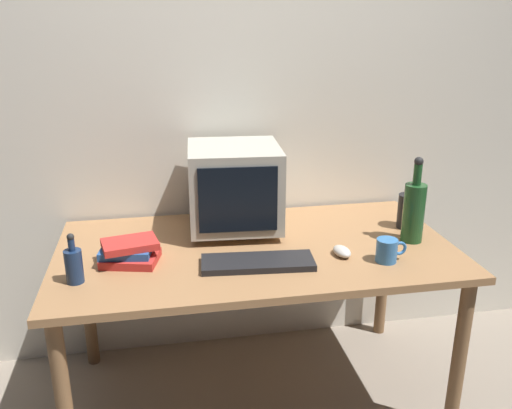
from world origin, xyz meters
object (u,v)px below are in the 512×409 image
object	(u,v)px
computer_mouse	(342,251)
bottle_short	(74,264)
keyboard	(258,262)
mug	(387,250)
bottle_tall	(414,210)
book_stack	(129,252)
metal_canister	(408,211)
crt_monitor	(234,187)

from	to	relation	value
computer_mouse	bottle_short	bearing A→B (deg)	175.05
keyboard	computer_mouse	world-z (taller)	computer_mouse
mug	keyboard	bearing A→B (deg)	173.74
computer_mouse	bottle_short	world-z (taller)	bottle_short
bottle_tall	computer_mouse	bearing A→B (deg)	-164.73
bottle_short	book_stack	size ratio (longest dim) A/B	0.79
bottle_short	book_stack	bearing A→B (deg)	35.46
keyboard	book_stack	world-z (taller)	book_stack
keyboard	book_stack	size ratio (longest dim) A/B	1.80
bottle_short	keyboard	bearing A→B (deg)	1.26
keyboard	computer_mouse	xyz separation A→B (m)	(0.34, 0.03, 0.01)
computer_mouse	mug	world-z (taller)	mug
mug	metal_canister	xyz separation A→B (m)	(0.23, 0.31, 0.03)
keyboard	book_stack	xyz separation A→B (m)	(-0.47, 0.11, 0.03)
crt_monitor	metal_canister	distance (m)	0.77
crt_monitor	keyboard	world-z (taller)	crt_monitor
keyboard	bottle_short	world-z (taller)	bottle_short
keyboard	computer_mouse	size ratio (longest dim) A/B	4.20
bottle_short	book_stack	xyz separation A→B (m)	(0.18, 0.13, -0.03)
computer_mouse	keyboard	bearing A→B (deg)	177.11
book_stack	bottle_short	bearing A→B (deg)	-144.54
bottle_short	metal_canister	xyz separation A→B (m)	(1.37, 0.27, 0.01)
bottle_short	mug	xyz separation A→B (m)	(1.14, -0.04, -0.02)
bottle_tall	bottle_short	xyz separation A→B (m)	(-1.32, -0.13, -0.07)
computer_mouse	mug	size ratio (longest dim) A/B	0.83
bottle_tall	crt_monitor	bearing A→B (deg)	159.86
bottle_tall	mug	size ratio (longest dim) A/B	2.97
keyboard	book_stack	distance (m)	0.49
crt_monitor	metal_canister	size ratio (longest dim) A/B	2.74
crt_monitor	bottle_short	bearing A→B (deg)	-148.07
keyboard	bottle_short	bearing A→B (deg)	-173.72
crt_monitor	mug	distance (m)	0.69
book_stack	mug	world-z (taller)	mug
keyboard	bottle_tall	size ratio (longest dim) A/B	1.18
keyboard	bottle_tall	bearing A→B (deg)	14.89
bottle_tall	book_stack	xyz separation A→B (m)	(-1.14, -0.00, -0.09)
bottle_short	mug	distance (m)	1.14
crt_monitor	bottle_tall	size ratio (longest dim) A/B	1.15
keyboard	metal_canister	distance (m)	0.76
book_stack	mug	size ratio (longest dim) A/B	1.95
computer_mouse	crt_monitor	bearing A→B (deg)	129.44
bottle_short	book_stack	world-z (taller)	bottle_short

